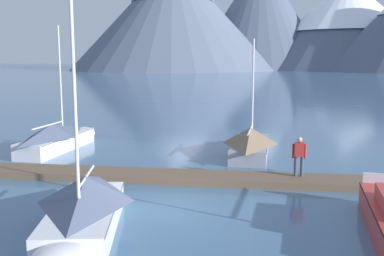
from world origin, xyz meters
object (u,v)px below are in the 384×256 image
object	(u,v)px
sailboat_mid_dock_port	(251,142)
person_on_dock	(299,154)
sailboat_nearest_berth	(58,137)
sailboat_second_berth	(83,208)

from	to	relation	value
sailboat_mid_dock_port	person_on_dock	xyz separation A→B (m)	(2.25, -5.18, 0.50)
sailboat_mid_dock_port	person_on_dock	size ratio (longest dim) A/B	3.90
sailboat_nearest_berth	sailboat_mid_dock_port	world-z (taller)	sailboat_nearest_berth
sailboat_nearest_berth	sailboat_second_berth	bearing A→B (deg)	-60.39
sailboat_mid_dock_port	person_on_dock	bearing A→B (deg)	-66.53
sailboat_nearest_berth	person_on_dock	bearing A→B (deg)	-19.72
sailboat_mid_dock_port	person_on_dock	world-z (taller)	sailboat_mid_dock_port
person_on_dock	sailboat_mid_dock_port	bearing A→B (deg)	113.47
person_on_dock	sailboat_second_berth	bearing A→B (deg)	-134.90
sailboat_second_berth	person_on_dock	distance (m)	9.56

